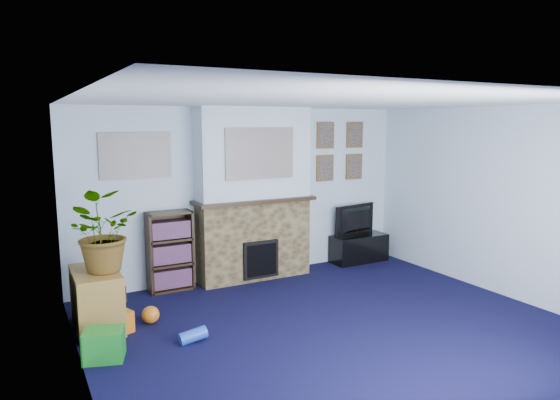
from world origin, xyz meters
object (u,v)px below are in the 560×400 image
tv_stand (359,248)px  television (359,220)px  bookshelf (170,253)px  sideboard (96,296)px

tv_stand → television: size_ratio=1.10×
bookshelf → sideboard: 1.36m
tv_stand → bookshelf: (-3.02, 0.08, 0.28)m
tv_stand → television: 0.44m
bookshelf → sideboard: size_ratio=1.29×
tv_stand → bookshelf: bookshelf is taller
bookshelf → tv_stand: bearing=-1.4°
sideboard → bookshelf: bearing=39.1°
tv_stand → bookshelf: size_ratio=0.87×
television → bookshelf: size_ratio=0.79×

